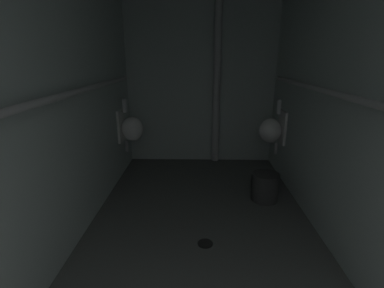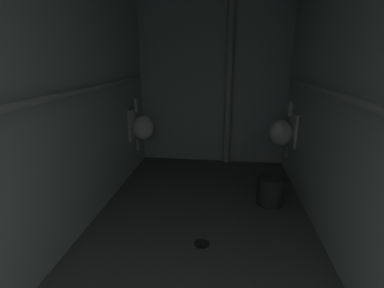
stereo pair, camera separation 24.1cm
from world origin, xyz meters
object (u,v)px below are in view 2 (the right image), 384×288
object	(u,v)px
urinal_left_mid	(142,127)
floor_drain	(202,243)
urinal_right_mid	(283,132)
waste_bin	(271,190)
standpipe_back_wall	(229,87)

from	to	relation	value
urinal_left_mid	floor_drain	world-z (taller)	urinal_left_mid
urinal_right_mid	floor_drain	bearing A→B (deg)	-120.90
urinal_left_mid	floor_drain	bearing A→B (deg)	-57.86
urinal_left_mid	floor_drain	xyz separation A→B (m)	(1.00, -1.59, -0.65)
urinal_right_mid	waste_bin	size ratio (longest dim) A/B	2.32
urinal_left_mid	standpipe_back_wall	bearing A→B (deg)	21.07
floor_drain	waste_bin	size ratio (longest dim) A/B	0.43
urinal_right_mid	standpipe_back_wall	size ratio (longest dim) A/B	0.32
standpipe_back_wall	floor_drain	size ratio (longest dim) A/B	16.64
urinal_left_mid	waste_bin	world-z (taller)	urinal_left_mid
urinal_right_mid	waste_bin	world-z (taller)	urinal_right_mid
urinal_right_mid	waste_bin	distance (m)	0.90
urinal_left_mid	waste_bin	xyz separation A→B (m)	(1.71, -0.76, -0.50)
waste_bin	urinal_right_mid	bearing A→B (deg)	73.29
urinal_right_mid	standpipe_back_wall	world-z (taller)	standpipe_back_wall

